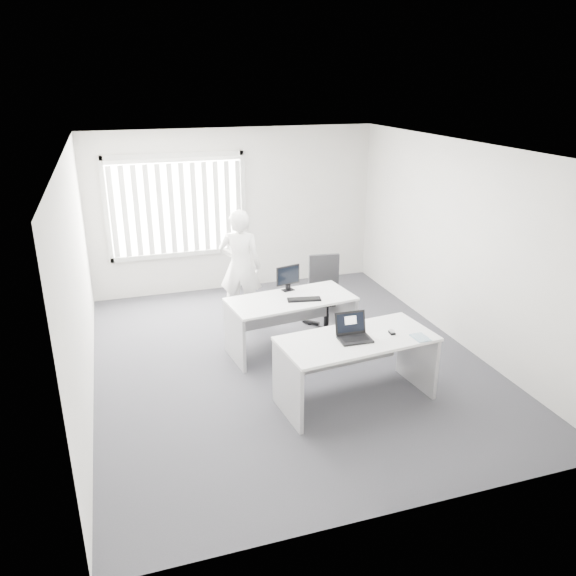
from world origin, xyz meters
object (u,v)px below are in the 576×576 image
object	(u,v)px
office_chair	(326,306)
person	(240,267)
monitor	(288,278)
laptop	(356,329)
desk_far	(291,313)
desk_near	(356,355)

from	to	relation	value
office_chair	person	world-z (taller)	person
monitor	person	bearing A→B (deg)	104.31
office_chair	laptop	size ratio (longest dim) A/B	3.03
person	laptop	bearing A→B (deg)	126.30
desk_far	laptop	bearing A→B (deg)	-87.61
desk_near	laptop	xyz separation A→B (m)	(-0.05, -0.05, 0.37)
desk_far	monitor	size ratio (longest dim) A/B	4.91
laptop	desk_far	bearing A→B (deg)	101.55
office_chair	laptop	world-z (taller)	office_chair
laptop	office_chair	bearing A→B (deg)	79.08
person	monitor	world-z (taller)	person
desk_far	office_chair	xyz separation A→B (m)	(0.74, 0.57, -0.21)
office_chair	desk_far	bearing A→B (deg)	-134.25
office_chair	monitor	bearing A→B (deg)	-150.35
desk_near	monitor	distance (m)	1.83
desk_near	laptop	bearing A→B (deg)	-138.92
desk_far	monitor	xyz separation A→B (m)	(0.05, 0.30, 0.40)
office_chair	laptop	distance (m)	2.24
laptop	monitor	world-z (taller)	monitor
office_chair	monitor	distance (m)	0.96
desk_near	monitor	size ratio (longest dim) A/B	5.11
desk_far	person	distance (m)	1.31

